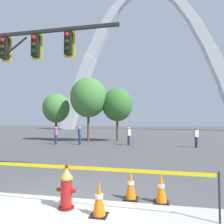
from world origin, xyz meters
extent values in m
plane|color=#474749|center=(0.00, 0.00, 0.00)|extent=(240.00, 240.00, 0.00)
cylinder|color=#5E0F0D|center=(0.10, -0.56, 0.03)|extent=(0.36, 0.36, 0.05)
cylinder|color=maroon|center=(0.10, -0.56, 0.36)|extent=(0.26, 0.26, 0.62)
cylinder|color=#A8842D|center=(0.10, -0.56, 0.69)|extent=(0.30, 0.30, 0.04)
cone|color=#A8842D|center=(0.10, -0.56, 0.82)|extent=(0.30, 0.30, 0.22)
cylinder|color=#5E0F0D|center=(0.10, -0.56, 0.96)|extent=(0.06, 0.06, 0.06)
cylinder|color=maroon|center=(-0.08, -0.56, 0.42)|extent=(0.10, 0.09, 0.09)
cylinder|color=maroon|center=(0.28, -0.56, 0.42)|extent=(0.10, 0.09, 0.09)
cylinder|color=maroon|center=(0.10, -0.36, 0.33)|extent=(0.13, 0.14, 0.13)
cylinder|color=#5E0F0D|center=(0.10, -0.28, 0.33)|extent=(0.15, 0.03, 0.15)
cylinder|color=#232326|center=(3.35, -0.64, 0.51)|extent=(0.04, 0.04, 1.01)
cube|color=yellow|center=(0.43, -0.52, 0.93)|extent=(5.84, 0.25, 0.08)
cube|color=black|center=(2.25, 0.25, 0.01)|extent=(0.36, 0.36, 0.03)
cone|color=orange|center=(2.25, 0.25, 0.38)|extent=(0.28, 0.28, 0.70)
cylinder|color=white|center=(2.25, 0.25, 0.42)|extent=(0.17, 0.17, 0.08)
cube|color=black|center=(1.49, 0.35, 0.01)|extent=(0.36, 0.36, 0.03)
cone|color=orange|center=(1.49, 0.35, 0.38)|extent=(0.28, 0.28, 0.70)
cylinder|color=white|center=(1.49, 0.35, 0.42)|extent=(0.17, 0.17, 0.08)
cube|color=black|center=(0.94, -0.78, 0.01)|extent=(0.36, 0.36, 0.03)
cone|color=orange|center=(0.94, -0.78, 0.38)|extent=(0.28, 0.28, 0.70)
cylinder|color=white|center=(0.94, -0.78, 0.42)|extent=(0.17, 0.17, 0.08)
cube|color=#232326|center=(-2.23, 2.31, 5.60)|extent=(6.20, 0.12, 0.12)
cylinder|color=#232326|center=(-3.47, 2.31, 5.05)|extent=(1.11, 0.08, 0.81)
cube|color=black|center=(-3.93, 2.31, 5.05)|extent=(0.26, 0.24, 0.90)
cube|color=gold|center=(-3.93, 2.45, 5.05)|extent=(0.44, 0.03, 1.04)
sphere|color=red|center=(-3.93, 2.18, 5.33)|extent=(0.16, 0.16, 0.16)
sphere|color=#392706|center=(-3.93, 2.18, 5.05)|extent=(0.16, 0.16, 0.16)
sphere|color=black|center=(-3.93, 2.18, 4.77)|extent=(0.16, 0.16, 0.16)
cube|color=black|center=(-2.53, 2.31, 5.05)|extent=(0.26, 0.24, 0.90)
cube|color=gold|center=(-2.53, 2.45, 5.05)|extent=(0.44, 0.03, 1.04)
sphere|color=red|center=(-2.53, 2.18, 5.33)|extent=(0.16, 0.16, 0.16)
sphere|color=#392706|center=(-2.53, 2.18, 5.05)|extent=(0.16, 0.16, 0.16)
sphere|color=black|center=(-2.53, 2.18, 4.77)|extent=(0.16, 0.16, 0.16)
cube|color=black|center=(-1.13, 2.31, 5.05)|extent=(0.26, 0.24, 0.90)
cube|color=gold|center=(-1.13, 2.45, 5.05)|extent=(0.44, 0.03, 1.04)
sphere|color=red|center=(-1.13, 2.18, 5.33)|extent=(0.16, 0.16, 0.16)
sphere|color=#392706|center=(-1.13, 2.18, 5.05)|extent=(0.16, 0.16, 0.16)
sphere|color=black|center=(-1.13, 2.18, 4.77)|extent=(0.16, 0.16, 0.16)
cube|color=silver|center=(-21.30, 52.43, 5.62)|extent=(6.70, 3.28, 12.32)
cube|color=silver|center=(-17.75, 52.43, 15.92)|extent=(6.38, 2.99, 10.52)
cube|color=silver|center=(-14.20, 52.43, 24.35)|extent=(6.03, 2.70, 8.74)
cube|color=silver|center=(-10.65, 52.43, 30.90)|extent=(5.64, 2.41, 6.99)
cube|color=silver|center=(-7.10, 52.43, 35.58)|extent=(5.16, 2.12, 5.28)
cube|color=silver|center=(10.65, 52.43, 30.90)|extent=(5.64, 2.41, 6.99)
cube|color=silver|center=(14.20, 52.43, 24.35)|extent=(6.03, 2.70, 8.74)
cube|color=silver|center=(17.75, 52.43, 15.92)|extent=(6.38, 2.99, 10.52)
cylinder|color=#473323|center=(-9.02, 17.24, 1.14)|extent=(0.24, 0.24, 2.28)
ellipsoid|color=#427A38|center=(-9.02, 17.24, 3.65)|extent=(3.04, 3.04, 3.35)
cylinder|color=brown|center=(-4.88, 16.36, 1.46)|extent=(0.24, 0.24, 2.91)
ellipsoid|color=#427A38|center=(-4.88, 16.36, 4.66)|extent=(3.88, 3.88, 4.27)
cylinder|color=brown|center=(-1.90, 17.16, 1.22)|extent=(0.24, 0.24, 2.44)
ellipsoid|color=#336B2D|center=(-1.90, 17.16, 3.90)|extent=(3.25, 3.25, 3.58)
cylinder|color=#232847|center=(-6.76, 12.69, 0.42)|extent=(0.22, 0.22, 0.84)
cube|color=#995193|center=(-6.76, 12.69, 1.11)|extent=(0.26, 0.37, 0.54)
sphere|color=tan|center=(-6.76, 12.69, 1.49)|extent=(0.20, 0.20, 0.20)
cylinder|color=#232847|center=(-4.54, 12.84, 0.42)|extent=(0.22, 0.22, 0.84)
cube|color=#2D4C99|center=(-4.54, 12.84, 1.11)|extent=(0.39, 0.37, 0.54)
sphere|color=tan|center=(-4.54, 12.84, 1.49)|extent=(0.20, 0.20, 0.20)
cylinder|color=#232847|center=(-0.21, 13.41, 0.42)|extent=(0.22, 0.22, 0.84)
cube|color=beige|center=(-0.21, 13.41, 1.11)|extent=(0.37, 0.39, 0.54)
sphere|color=tan|center=(-0.21, 13.41, 1.49)|extent=(0.20, 0.20, 0.20)
cylinder|color=#232847|center=(5.26, 12.70, 0.42)|extent=(0.22, 0.22, 0.84)
cube|color=beige|center=(5.26, 12.70, 1.11)|extent=(0.39, 0.34, 0.54)
sphere|color=#936B4C|center=(5.26, 12.70, 1.49)|extent=(0.20, 0.20, 0.20)
camera|label=1|loc=(2.14, -5.24, 1.98)|focal=34.12mm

